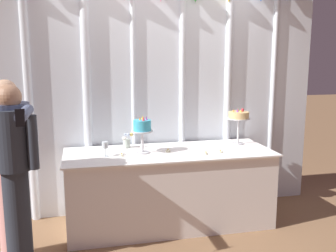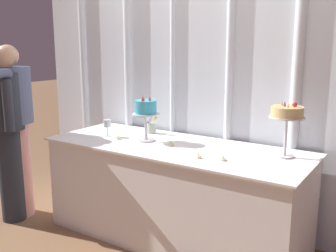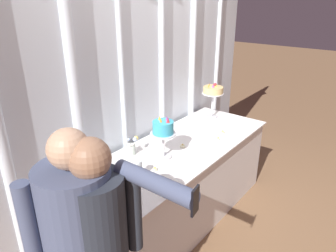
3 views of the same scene
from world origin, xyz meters
The scene contains 13 objects.
ground_plane centered at (0.00, 0.00, 0.00)m, with size 24.00×24.00×0.00m, color #846042.
draped_curtain centered at (-0.03, 0.56, 1.49)m, with size 3.67×0.16×2.84m.
cake_table centered at (0.00, 0.10, 0.40)m, with size 2.14×0.81×0.79m.
cake_display_nearleft centered at (-0.28, 0.10, 1.05)m, with size 0.23×0.23×0.38m.
cake_display_nearright centered at (0.83, 0.26, 1.10)m, with size 0.25×0.25×0.40m.
wine_glass centered at (-0.66, 0.04, 0.90)m, with size 0.06×0.06×0.15m.
flower_vase centered at (-0.41, 0.35, 0.86)m, with size 0.12×0.09×0.17m.
tealight_far_left centered at (-0.50, 0.01, 0.80)m, with size 0.04×0.04×0.04m.
tealight_near_left centered at (-0.02, 0.07, 0.80)m, with size 0.05×0.05×0.04m.
tealight_near_right centered at (0.33, -0.11, 0.80)m, with size 0.04×0.04×0.03m.
tealight_far_right centered at (0.50, -0.06, 0.80)m, with size 0.05×0.05×0.03m.
guest_man_dark_suit centered at (-1.42, -0.40, 0.85)m, with size 0.42×0.40×1.54m.
guest_girl_blue_dress centered at (-1.46, -0.32, 0.86)m, with size 0.50×0.82×1.57m.
Camera 1 is at (-0.86, -3.63, 1.76)m, focal length 40.84 mm.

